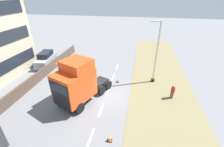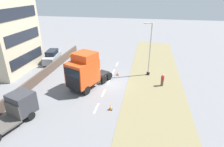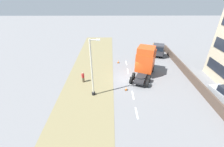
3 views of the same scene
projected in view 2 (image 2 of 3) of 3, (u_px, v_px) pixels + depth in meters
The scene contains 11 objects.
ground_plane at pixel (108, 83), 24.43m from camera, with size 120.00×120.00×0.00m, color slate.
grass_verge at pixel (155, 88), 23.38m from camera, with size 7.00×44.00×0.01m.
lane_markings at pixel (109, 81), 25.06m from camera, with size 0.16×14.60×0.00m.
boundary_wall at pixel (44, 74), 25.75m from camera, with size 0.25×24.00×1.26m.
lorry_cab at pixel (84, 71), 22.38m from camera, with size 4.73×6.69×4.68m.
flatbed_truck at pixel (18, 107), 17.15m from camera, with size 3.66×5.89×2.57m.
parked_car at pixel (52, 57), 31.05m from camera, with size 2.37×4.83×2.09m.
lamp_post at pixel (149, 53), 25.58m from camera, with size 1.33×0.43×7.36m.
pedestrian at pixel (162, 80), 23.56m from camera, with size 0.39×0.39×1.58m.
traffic_cone_lead at pixel (117, 73), 26.70m from camera, with size 0.36×0.36×0.58m.
traffic_cone_trailing at pixel (110, 107), 19.00m from camera, with size 0.36×0.36×0.58m.
Camera 2 is at (-4.69, 21.23, 11.24)m, focal length 30.00 mm.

